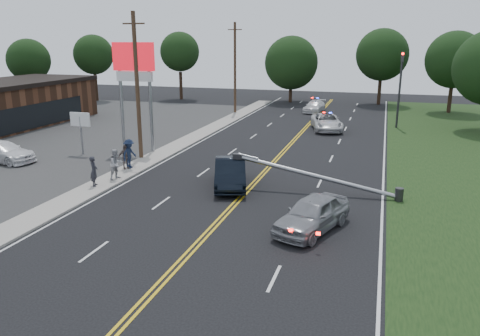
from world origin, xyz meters
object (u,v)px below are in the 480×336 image
(fallen_streetlight, at_px, (325,178))
(waiting_sedan, at_px, (312,214))
(emergency_a, at_px, (327,122))
(bystander_a, at_px, (94,171))
(parked_car, at_px, (3,152))
(bystander_b, at_px, (116,164))
(pylon_sign, at_px, (134,71))
(utility_pole_mid, at_px, (137,87))
(emergency_b, at_px, (314,107))
(crashed_sedan, at_px, (230,173))
(bystander_d, at_px, (125,157))
(traffic_signal, at_px, (400,83))
(utility_pole_far, at_px, (235,68))
(bystander_c, at_px, (129,154))
(small_sign, at_px, (80,123))

(fallen_streetlight, height_order, waiting_sedan, fallen_streetlight)
(emergency_a, xyz_separation_m, bystander_a, (-10.53, -21.49, 0.23))
(parked_car, distance_m, bystander_b, 10.03)
(bystander_b, bearing_deg, pylon_sign, 38.34)
(utility_pole_mid, bearing_deg, emergency_b, 71.54)
(waiting_sedan, bearing_deg, crashed_sedan, 157.75)
(crashed_sedan, xyz_separation_m, bystander_d, (-7.55, 1.28, 0.09))
(traffic_signal, height_order, bystander_d, traffic_signal)
(utility_pole_far, height_order, bystander_d, utility_pole_far)
(utility_pole_far, distance_m, bystander_d, 25.32)
(bystander_b, bearing_deg, crashed_sedan, -63.42)
(pylon_sign, height_order, bystander_c, pylon_sign)
(utility_pole_far, distance_m, bystander_c, 25.08)
(pylon_sign, xyz_separation_m, bystander_d, (1.79, -4.96, -5.10))
(emergency_a, bearing_deg, bystander_d, -135.53)
(traffic_signal, bearing_deg, pylon_sign, -139.61)
(bystander_b, xyz_separation_m, bystander_c, (-0.49, 2.38, 0.04))
(traffic_signal, bearing_deg, emergency_b, 139.86)
(emergency_b, height_order, bystander_a, bystander_a)
(small_sign, distance_m, bystander_a, 8.79)
(utility_pole_mid, distance_m, parked_car, 10.36)
(bystander_d, bearing_deg, traffic_signal, -5.33)
(emergency_a, distance_m, emergency_b, 11.11)
(utility_pole_far, bearing_deg, bystander_a, -88.60)
(utility_pole_mid, relative_size, bystander_b, 5.50)
(utility_pole_mid, relative_size, emergency_b, 2.23)
(bystander_a, relative_size, bystander_b, 0.95)
(emergency_a, relative_size, emergency_b, 1.21)
(pylon_sign, xyz_separation_m, emergency_b, (9.83, 23.56, -5.35))
(traffic_signal, xyz_separation_m, waiting_sedan, (-3.98, -27.26, -3.43))
(fallen_streetlight, distance_m, bystander_a, 12.97)
(parked_car, bearing_deg, traffic_signal, -44.56)
(crashed_sedan, relative_size, bystander_c, 2.58)
(emergency_a, bearing_deg, bystander_b, -131.14)
(emergency_a, bearing_deg, utility_pole_far, 132.90)
(crashed_sedan, xyz_separation_m, emergency_b, (0.49, 29.80, -0.15))
(small_sign, bearing_deg, crashed_sedan, -18.26)
(utility_pole_mid, bearing_deg, small_sign, 180.00)
(pylon_sign, xyz_separation_m, bystander_c, (1.99, -4.75, -4.93))
(traffic_signal, xyz_separation_m, utility_pole_far, (-17.50, 4.00, 0.88))
(bystander_c, bearing_deg, bystander_b, -161.79)
(small_sign, distance_m, utility_pole_far, 22.68)
(utility_pole_far, bearing_deg, fallen_streetlight, -62.76)
(traffic_signal, height_order, crashed_sedan, traffic_signal)
(bystander_d, bearing_deg, utility_pole_mid, 43.17)
(waiting_sedan, height_order, emergency_b, waiting_sedan)
(pylon_sign, bearing_deg, emergency_b, 67.34)
(fallen_streetlight, distance_m, utility_pole_far, 29.54)
(utility_pole_far, distance_m, bystander_b, 27.46)
(traffic_signal, height_order, emergency_a, traffic_signal)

